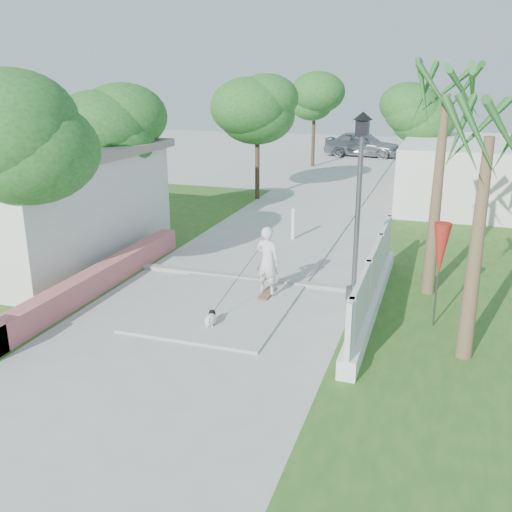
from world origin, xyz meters
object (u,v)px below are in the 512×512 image
at_px(patio_umbrella, 440,252).
at_px(skateboarder, 249,272).
at_px(street_lamp, 358,201).
at_px(dog, 211,319).
at_px(bollard, 293,224).
at_px(parked_car, 362,144).

xyz_separation_m(patio_umbrella, skateboarder, (-4.20, -0.08, -0.89)).
bearing_deg(street_lamp, dog, -135.89).
relative_size(patio_umbrella, dog, 4.44).
relative_size(bollard, dog, 2.11).
xyz_separation_m(bollard, skateboarder, (0.40, -5.58, 0.21)).
xyz_separation_m(bollard, parked_car, (-0.80, 20.99, 0.26)).
height_order(skateboarder, parked_car, skateboarder).
distance_m(street_lamp, bollard, 5.56).
xyz_separation_m(skateboarder, dog, (-0.36, -1.50, -0.60)).
relative_size(patio_umbrella, skateboarder, 0.97).
distance_m(patio_umbrella, parked_car, 27.05).
xyz_separation_m(street_lamp, skateboarder, (-2.30, -1.08, -1.63)).
xyz_separation_m(bollard, dog, (0.04, -7.08, -0.39)).
bearing_deg(bollard, patio_umbrella, -50.09).
relative_size(bollard, skateboarder, 0.46).
relative_size(patio_umbrella, parked_car, 0.47).
relative_size(bollard, patio_umbrella, 0.47).
bearing_deg(street_lamp, patio_umbrella, -27.76).
bearing_deg(patio_umbrella, dog, -160.89).
bearing_deg(dog, patio_umbrella, 8.45).
bearing_deg(parked_car, patio_umbrella, -162.16).
bearing_deg(street_lamp, parked_car, 97.82).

